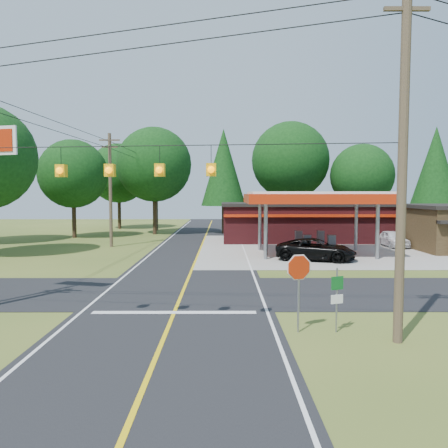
{
  "coord_description": "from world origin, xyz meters",
  "views": [
    {
      "loc": [
        1.94,
        -20.58,
        4.73
      ],
      "look_at": [
        2.0,
        7.0,
        2.8
      ],
      "focal_mm": 35.0,
      "sensor_mm": 36.0,
      "label": 1
    }
  ],
  "objects_px": {
    "sedan_car": "(393,239)",
    "gas_canopy": "(315,200)",
    "suv_car": "(316,250)",
    "octagonal_stop_sign": "(299,273)"
  },
  "relations": [
    {
      "from": "sedan_car",
      "to": "gas_canopy",
      "type": "bearing_deg",
      "value": -149.77
    },
    {
      "from": "suv_car",
      "to": "octagonal_stop_sign",
      "type": "xyz_separation_m",
      "value": [
        -4.0,
        -16.01,
        1.26
      ]
    },
    {
      "from": "gas_canopy",
      "to": "suv_car",
      "type": "xyz_separation_m",
      "value": [
        -0.5,
        -3.0,
        -3.5
      ]
    },
    {
      "from": "suv_car",
      "to": "octagonal_stop_sign",
      "type": "distance_m",
      "value": 16.55
    },
    {
      "from": "sedan_car",
      "to": "octagonal_stop_sign",
      "type": "distance_m",
      "value": 26.94
    },
    {
      "from": "gas_canopy",
      "to": "octagonal_stop_sign",
      "type": "relative_size",
      "value": 3.92
    },
    {
      "from": "suv_car",
      "to": "octagonal_stop_sign",
      "type": "bearing_deg",
      "value": -176.31
    },
    {
      "from": "suv_car",
      "to": "sedan_car",
      "type": "height_order",
      "value": "suv_car"
    },
    {
      "from": "gas_canopy",
      "to": "suv_car",
      "type": "relative_size",
      "value": 1.91
    },
    {
      "from": "octagonal_stop_sign",
      "to": "sedan_car",
      "type": "bearing_deg",
      "value": 62.32
    }
  ]
}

